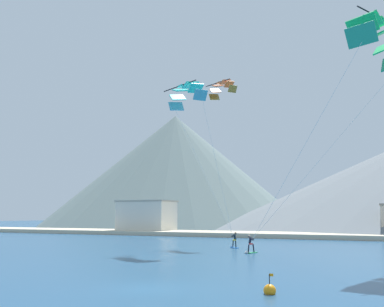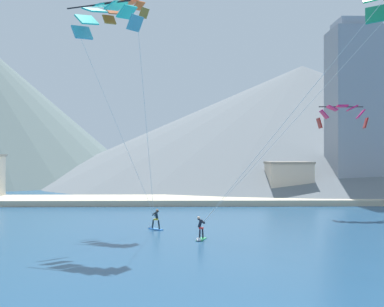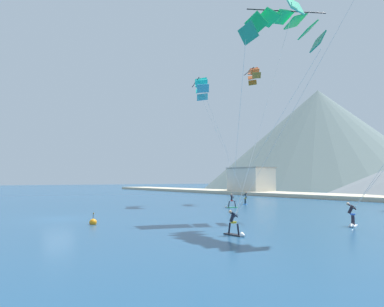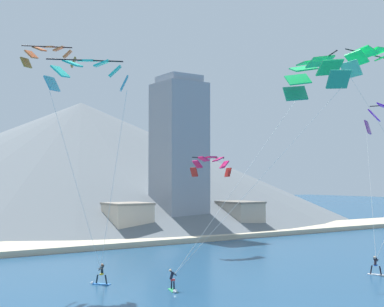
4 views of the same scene
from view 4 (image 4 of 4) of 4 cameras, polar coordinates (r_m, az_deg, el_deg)
The scene contains 13 objects.
kitesurfer_near_trail at distance 41.91m, azimuth -2.03°, elevation -13.80°, with size 0.91×1.78×1.75m.
kitesurfer_mid_center at distance 45.24m, azimuth -9.87°, elevation -12.95°, with size 1.44×1.58×1.75m.
kitesurfer_far_left at distance 51.35m, azimuth 19.22°, elevation -11.54°, with size 1.09×1.75×1.80m.
parafoil_kite_near_lead at distance 50.61m, azimuth 19.16°, elevation 9.20°, with size 7.64×9.93×18.84m.
parafoil_kite_near_trail at distance 46.80m, azimuth 12.75°, elevation 8.28°, with size 13.98×8.28×17.39m.
parafoil_kite_mid_center at distance 39.36m, azimuth -11.07°, elevation 8.52°, with size 6.18×6.98×15.91m.
parafoil_kite_distant_high_outer at distance 48.85m, azimuth -14.98°, elevation 10.25°, with size 4.61×3.71×2.00m.
parafoil_kite_distant_low_drift at distance 63.06m, azimuth 2.03°, elevation -1.11°, with size 5.17×1.59×2.42m.
shoreline_strip at distance 69.25m, azimuth -14.25°, elevation -9.48°, with size 180.00×10.00×0.70m, color beige.
shore_building_promenade_mid at distance 86.59m, azimuth 5.16°, elevation -6.75°, with size 5.28×6.82×5.02m.
shore_building_quay_east at distance 77.56m, azimuth -6.91°, elevation -7.14°, with size 5.94×5.90×5.20m.
highrise_tower at distance 83.50m, azimuth -1.40°, elevation -0.27°, with size 7.00×7.00×24.77m.
mountain_peak_west_ridge at distance 130.79m, azimuth -11.80°, elevation -0.54°, with size 123.56×123.56×27.00m.
Camera 4 is at (-23.20, -14.47, 8.53)m, focal length 50.00 mm.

